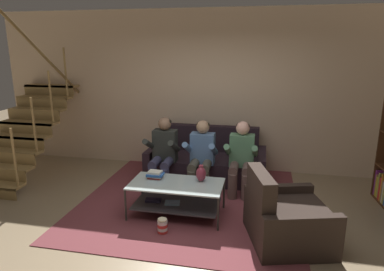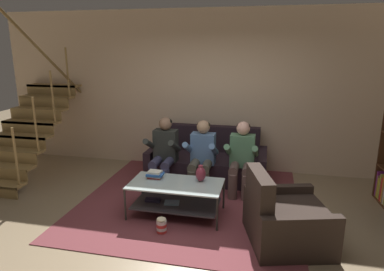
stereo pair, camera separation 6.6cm
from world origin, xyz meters
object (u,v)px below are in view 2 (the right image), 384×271
object	(u,v)px
person_seated_middle	(202,153)
armchair	(284,220)
vase	(201,174)
book_stack	(155,174)
person_seated_left	(164,150)
coffee_table	(175,194)
popcorn_tub	(162,225)
person_seated_right	(242,156)
couch	(208,162)

from	to	relation	value
person_seated_middle	armchair	distance (m)	1.84
vase	book_stack	world-z (taller)	vase
person_seated_left	vase	bearing A→B (deg)	-46.12
coffee_table	popcorn_tub	size ratio (longest dim) A/B	6.10
person_seated_left	book_stack	world-z (taller)	person_seated_left
vase	popcorn_tub	distance (m)	0.87
person_seated_right	book_stack	distance (m)	1.40
person_seated_middle	coffee_table	distance (m)	1.00
armchair	vase	bearing A→B (deg)	154.70
coffee_table	book_stack	bearing A→B (deg)	159.29
book_stack	armchair	world-z (taller)	armchair
person_seated_left	coffee_table	distance (m)	1.09
vase	armchair	world-z (taller)	armchair
book_stack	popcorn_tub	bearing A→B (deg)	-65.57
book_stack	popcorn_tub	world-z (taller)	book_stack
person_seated_left	person_seated_right	size ratio (longest dim) A/B	1.01
book_stack	armchair	bearing A→B (deg)	-15.95
person_seated_right	coffee_table	bearing A→B (deg)	-130.60
person_seated_left	armchair	size ratio (longest dim) A/B	1.00
person_seated_middle	vase	distance (m)	0.81
coffee_table	vase	xyz separation A→B (m)	(0.32, 0.15, 0.26)
person_seated_right	couch	bearing A→B (deg)	139.03
person_seated_right	vase	world-z (taller)	person_seated_right
person_seated_right	book_stack	bearing A→B (deg)	-144.18
popcorn_tub	person_seated_left	bearing A→B (deg)	105.68
couch	book_stack	xyz separation A→B (m)	(-0.51, -1.36, 0.24)
coffee_table	armchair	bearing A→B (deg)	-14.82
coffee_table	book_stack	distance (m)	0.41
person_seated_middle	couch	bearing A→B (deg)	90.00
person_seated_right	armchair	xyz separation A→B (m)	(0.61, -1.32, -0.33)
couch	person_seated_right	distance (m)	0.90
vase	armchair	size ratio (longest dim) A/B	0.20
armchair	popcorn_tub	size ratio (longest dim) A/B	5.55
person_seated_middle	armchair	xyz separation A→B (m)	(1.24, -1.32, -0.32)
couch	popcorn_tub	world-z (taller)	couch
coffee_table	book_stack	xyz separation A→B (m)	(-0.33, 0.12, 0.21)
book_stack	coffee_table	bearing A→B (deg)	-20.71
person_seated_left	person_seated_middle	bearing A→B (deg)	-0.20
vase	armchair	xyz separation A→B (m)	(1.10, -0.52, -0.29)
coffee_table	vase	distance (m)	0.44
couch	book_stack	bearing A→B (deg)	-110.36
person_seated_right	person_seated_middle	bearing A→B (deg)	-179.90
couch	vase	bearing A→B (deg)	-84.08
person_seated_middle	coffee_table	world-z (taller)	person_seated_middle
person_seated_left	couch	bearing A→B (deg)	40.92
person_seated_left	vase	world-z (taller)	person_seated_left
couch	armchair	distance (m)	2.24
coffee_table	vase	size ratio (longest dim) A/B	5.47
person_seated_middle	person_seated_right	distance (m)	0.63
person_seated_left	popcorn_tub	distance (m)	1.58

